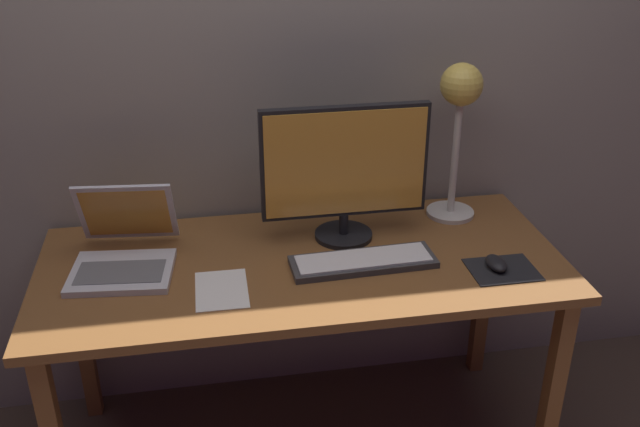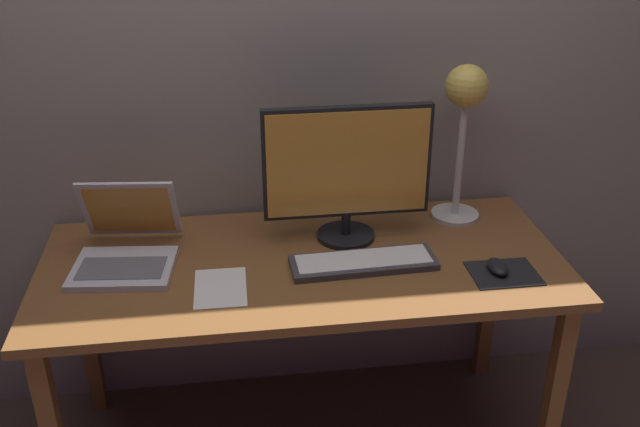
# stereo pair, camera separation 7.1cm
# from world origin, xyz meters

# --- Properties ---
(back_wall) EXTENTS (4.80, 0.06, 2.60)m
(back_wall) POSITION_xyz_m (0.00, 0.40, 1.30)
(back_wall) COLOR gray
(back_wall) RESTS_ON ground
(desk) EXTENTS (1.60, 0.70, 0.74)m
(desk) POSITION_xyz_m (0.00, 0.00, 0.66)
(desk) COLOR brown
(desk) RESTS_ON ground
(monitor) EXTENTS (0.53, 0.19, 0.44)m
(monitor) POSITION_xyz_m (0.16, 0.12, 0.98)
(monitor) COLOR black
(monitor) RESTS_ON desk
(keyboard_main) EXTENTS (0.45, 0.16, 0.03)m
(keyboard_main) POSITION_xyz_m (0.18, -0.06, 0.75)
(keyboard_main) COLOR #38383A
(keyboard_main) RESTS_ON desk
(laptop) EXTENTS (0.33, 0.36, 0.24)m
(laptop) POSITION_xyz_m (-0.53, 0.08, 0.81)
(laptop) COLOR silver
(laptop) RESTS_ON desk
(desk_lamp) EXTENTS (0.16, 0.16, 0.53)m
(desk_lamp) POSITION_xyz_m (0.55, 0.22, 1.13)
(desk_lamp) COLOR beige
(desk_lamp) RESTS_ON desk
(mousepad) EXTENTS (0.20, 0.16, 0.00)m
(mousepad) POSITION_xyz_m (0.58, -0.16, 0.74)
(mousepad) COLOR black
(mousepad) RESTS_ON desk
(mouse) EXTENTS (0.06, 0.10, 0.03)m
(mouse) POSITION_xyz_m (0.56, -0.15, 0.76)
(mouse) COLOR black
(mouse) RESTS_ON mousepad
(paper_sheet_near_mouse) EXTENTS (0.15, 0.21, 0.00)m
(paper_sheet_near_mouse) POSITION_xyz_m (-0.25, -0.13, 0.74)
(paper_sheet_near_mouse) COLOR white
(paper_sheet_near_mouse) RESTS_ON desk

